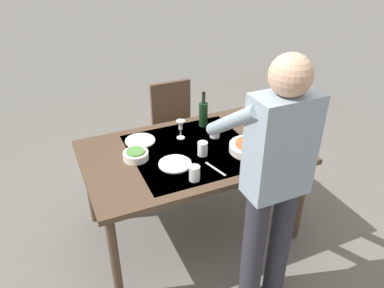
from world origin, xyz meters
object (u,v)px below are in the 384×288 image
(chair_near, at_px, (175,123))
(dinner_plate_far, at_px, (140,141))
(serving_bowl_pasta, at_px, (250,147))
(water_cup_far_left, at_px, (215,132))
(side_bowl_salad, at_px, (136,155))
(dining_table, at_px, (192,158))
(wine_bottle, at_px, (203,113))
(water_cup_near_left, at_px, (203,149))
(dinner_plate_near, at_px, (175,164))
(person_server, at_px, (274,177))
(wine_glass_left, at_px, (181,126))
(water_cup_near_right, at_px, (195,173))
(wine_glass_right, at_px, (250,108))

(chair_near, bearing_deg, dinner_plate_far, 49.18)
(serving_bowl_pasta, bearing_deg, water_cup_far_left, -64.84)
(side_bowl_salad, bearing_deg, water_cup_far_left, -174.90)
(dining_table, relative_size, wine_bottle, 5.38)
(water_cup_near_left, relative_size, dinner_plate_near, 0.45)
(person_server, xyz_separation_m, side_bowl_salad, (0.59, -0.81, -0.16))
(side_bowl_salad, bearing_deg, dining_table, 173.26)
(wine_glass_left, height_order, water_cup_near_right, wine_glass_left)
(water_cup_near_left, xyz_separation_m, water_cup_near_right, (0.18, 0.26, 0.00))
(dining_table, distance_m, serving_bowl_pasta, 0.44)
(chair_near, bearing_deg, person_server, 88.96)
(serving_bowl_pasta, bearing_deg, dinner_plate_far, -33.64)
(wine_bottle, bearing_deg, chair_near, -86.38)
(wine_glass_right, xyz_separation_m, dinner_plate_far, (0.97, -0.01, -0.10))
(water_cup_near_left, height_order, dinner_plate_near, water_cup_near_left)
(water_cup_near_right, bearing_deg, dinner_plate_far, -74.16)
(person_server, height_order, wine_glass_left, person_server)
(water_cup_near_right, xyz_separation_m, serving_bowl_pasta, (-0.52, -0.16, -0.02))
(wine_glass_left, bearing_deg, water_cup_near_right, 76.82)
(water_cup_far_left, bearing_deg, water_cup_near_left, 45.06)
(wine_bottle, xyz_separation_m, water_cup_near_right, (0.38, 0.67, -0.06))
(dining_table, relative_size, water_cup_near_left, 15.42)
(water_cup_far_left, bearing_deg, water_cup_near_right, 50.36)
(wine_glass_right, bearing_deg, water_cup_near_right, 37.99)
(chair_near, distance_m, water_cup_near_right, 1.31)
(water_cup_near_right, distance_m, dinner_plate_near, 0.23)
(dining_table, distance_m, side_bowl_salad, 0.43)
(chair_near, relative_size, serving_bowl_pasta, 3.03)
(water_cup_far_left, height_order, serving_bowl_pasta, water_cup_far_left)
(serving_bowl_pasta, bearing_deg, wine_bottle, -74.66)
(water_cup_near_right, distance_m, dinner_plate_far, 0.65)
(side_bowl_salad, distance_m, dinner_plate_near, 0.29)
(wine_glass_left, bearing_deg, wine_glass_right, -174.07)
(water_cup_near_right, xyz_separation_m, dinner_plate_far, (0.18, -0.63, -0.05))
(chair_near, bearing_deg, dinner_plate_near, 68.70)
(chair_near, relative_size, water_cup_near_right, 8.71)
(water_cup_near_right, bearing_deg, water_cup_far_left, -129.64)
(water_cup_near_left, bearing_deg, side_bowl_salad, -17.35)
(dining_table, xyz_separation_m, water_cup_far_left, (-0.24, -0.11, 0.12))
(wine_bottle, distance_m, water_cup_near_right, 0.77)
(dining_table, bearing_deg, dinner_plate_far, -41.27)
(dinner_plate_near, distance_m, dinner_plate_far, 0.43)
(wine_glass_right, bearing_deg, side_bowl_salad, 11.56)
(dinner_plate_far, bearing_deg, water_cup_near_right, 105.84)
(serving_bowl_pasta, bearing_deg, wine_glass_left, -44.73)
(wine_glass_left, relative_size, water_cup_near_left, 1.46)
(water_cup_near_left, relative_size, water_cup_far_left, 1.14)
(serving_bowl_pasta, relative_size, side_bowl_salad, 1.67)
(chair_near, height_order, water_cup_far_left, chair_near)
(dining_table, bearing_deg, wine_glass_right, -157.76)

